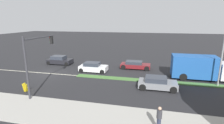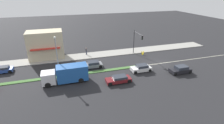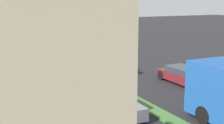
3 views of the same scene
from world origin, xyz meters
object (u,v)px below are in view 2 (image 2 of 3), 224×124
Objects in this scene: delivery_truck at (67,74)px; van_white at (141,68)px; traffic_signal_main at (137,39)px; sedan_maroon at (119,79)px; warning_aframe_sign at (143,53)px; sedan_dark at (180,70)px; coupe_blue at (2,70)px; suv_grey at (92,65)px; pedestrian at (86,51)px; street_lamp at (57,52)px.

delivery_truck is 1.96× the size of van_white.
traffic_signal_main reaches higher than sedan_maroon.
warning_aframe_sign is 14.73m from sedan_maroon.
van_white is 0.96× the size of sedan_dark.
coupe_blue is 33.66m from sedan_dark.
sedan_maroon is 6.21m from van_white.
van_white is 0.97× the size of suv_grey.
traffic_signal_main reaches higher than pedestrian.
suv_grey is (-3.92, 11.25, -3.27)m from traffic_signal_main.
street_lamp is 1.72× the size of sedan_maroon.
van_white is at bearing -105.84° from coupe_blue.
sedan_maroon is at bearing 137.89° from warning_aframe_sign.
coupe_blue is 1.02× the size of van_white.
street_lamp is at bearing 146.30° from pedestrian.
suv_grey is at bearing 62.88° from van_white.
delivery_truck reaches higher than sedan_maroon.
delivery_truck is at bearing 82.25° from sedan_dark.
traffic_signal_main reaches higher than van_white.
warning_aframe_sign is at bearing -42.11° from sedan_maroon.
street_lamp is 11.53m from sedan_maroon.
sedan_dark is (-7.20, -15.35, 0.01)m from suv_grey.
street_lamp is 20.73m from warning_aframe_sign.
suv_grey is (-2.80, -16.79, 0.04)m from coupe_blue.
warning_aframe_sign is at bearing -106.32° from pedestrian.
pedestrian is at bearing -0.17° from suv_grey.
coupe_blue is at bearing 74.16° from van_white.
coupe_blue reaches higher than sedan_maroon.
street_lamp reaches higher than sedan_dark.
delivery_truck is 1.92× the size of coupe_blue.
suv_grey is at bearing 64.88° from sedan_dark.
sedan_maroon is at bearing -108.72° from delivery_truck.
street_lamp is 22.75m from sedan_dark.
van_white is 7.32m from sedan_dark.
suv_grey is at bearing 106.09° from warning_aframe_sign.
coupe_blue is at bearing 72.72° from sedan_dark.
traffic_signal_main is 0.75× the size of delivery_truck.
street_lamp reaches higher than pedestrian.
van_white is (-8.32, 2.65, -3.26)m from traffic_signal_main.
sedan_maroon is 1.08× the size of sedan_dark.
sedan_dark is at bearing -97.75° from delivery_truck.
delivery_truck is 13.83m from van_white.
street_lamp is at bearing -115.81° from coupe_blue.
coupe_blue is at bearing 92.30° from traffic_signal_main.
traffic_signal_main is 12.35m from suv_grey.
van_white is (2.80, -5.54, 0.06)m from sedan_maroon.
traffic_signal_main is 6.69× the size of warning_aframe_sign.
coupe_blue is 22.22m from sedan_maroon.
pedestrian is at bearing 73.68° from warning_aframe_sign.
van_white is (-11.91, -8.57, -0.36)m from pedestrian.
traffic_signal_main is 9.33m from van_white.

